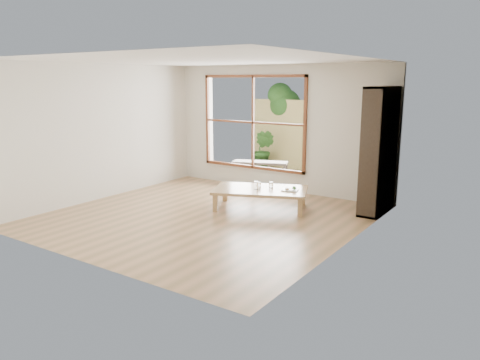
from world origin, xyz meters
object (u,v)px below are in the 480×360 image
object	(u,v)px
food_tray	(291,190)
garden_bench	(260,164)
bookshelf	(379,151)
low_table	(260,191)

from	to	relation	value
food_tray	garden_bench	xyz separation A→B (m)	(-1.86, 1.98, -0.02)
bookshelf	food_tray	distance (m)	1.66
food_tray	garden_bench	world-z (taller)	food_tray
garden_bench	bookshelf	bearing A→B (deg)	-42.32
bookshelf	food_tray	bearing A→B (deg)	-149.67
bookshelf	low_table	bearing A→B (deg)	-153.10
low_table	food_tray	distance (m)	0.56
low_table	garden_bench	world-z (taller)	garden_bench
low_table	bookshelf	xyz separation A→B (m)	(1.82, 0.93, 0.77)
low_table	garden_bench	xyz separation A→B (m)	(-1.33, 2.14, 0.05)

